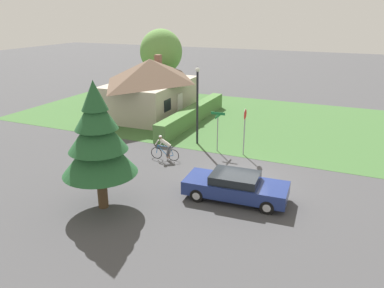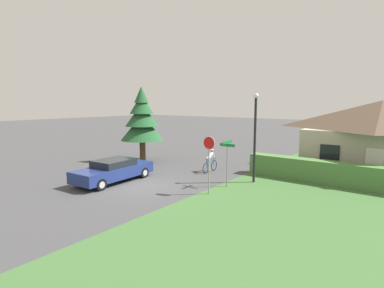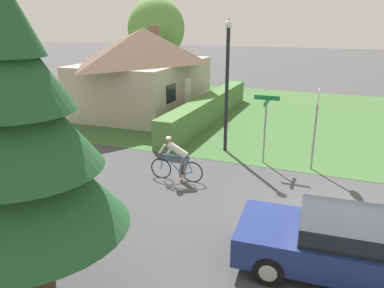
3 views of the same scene
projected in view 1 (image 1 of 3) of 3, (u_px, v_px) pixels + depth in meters
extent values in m
plane|color=#424244|center=(241.00, 182.00, 19.33)|extent=(140.00, 140.00, 0.00)
cube|color=#3D6633|center=(234.00, 119.00, 30.61)|extent=(16.00, 36.00, 0.01)
cube|color=#B2A893|center=(151.00, 98.00, 31.59)|extent=(8.46, 5.49, 2.81)
pyramid|color=brown|center=(150.00, 70.00, 30.81)|extent=(9.13, 5.93, 1.84)
cube|color=silver|center=(180.00, 105.00, 30.77)|extent=(0.90, 0.08, 2.00)
cube|color=black|center=(168.00, 105.00, 28.55)|extent=(1.10, 0.09, 0.90)
cube|color=brown|center=(158.00, 59.00, 32.99)|extent=(0.51, 0.51, 0.80)
cube|color=#4C7A3D|center=(193.00, 115.00, 29.42)|extent=(11.20, 0.90, 1.26)
cube|color=navy|center=(236.00, 188.00, 17.36)|extent=(2.14, 4.85, 0.64)
cube|color=black|center=(235.00, 178.00, 17.21)|extent=(1.76, 2.25, 0.39)
cylinder|color=black|center=(197.00, 195.00, 17.24)|extent=(0.27, 0.63, 0.62)
cylinder|color=#ADADB2|center=(197.00, 195.00, 17.24)|extent=(0.27, 0.37, 0.36)
cylinder|color=black|center=(208.00, 181.00, 18.72)|extent=(0.27, 0.63, 0.62)
cylinder|color=#ADADB2|center=(208.00, 181.00, 18.72)|extent=(0.27, 0.37, 0.36)
cylinder|color=black|center=(267.00, 207.00, 16.19)|extent=(0.27, 0.63, 0.62)
cylinder|color=#ADADB2|center=(267.00, 207.00, 16.19)|extent=(0.27, 0.37, 0.36)
cylinder|color=black|center=(273.00, 191.00, 17.66)|extent=(0.27, 0.63, 0.62)
cylinder|color=#ADADB2|center=(273.00, 191.00, 17.66)|extent=(0.27, 0.37, 0.36)
torus|color=black|center=(173.00, 155.00, 21.96)|extent=(0.09, 0.72, 0.71)
torus|color=black|center=(157.00, 153.00, 22.30)|extent=(0.09, 0.72, 0.71)
cylinder|color=#1E66B2|center=(169.00, 152.00, 21.98)|extent=(0.05, 0.19, 0.61)
cylinder|color=#1E66B2|center=(163.00, 151.00, 22.11)|extent=(0.08, 0.68, 0.65)
cylinder|color=#1E66B2|center=(164.00, 146.00, 21.98)|extent=(0.09, 0.80, 0.06)
cylinder|color=#1E66B2|center=(171.00, 156.00, 22.03)|extent=(0.06, 0.36, 0.15)
cylinder|color=#1E66B2|center=(172.00, 151.00, 21.91)|extent=(0.05, 0.23, 0.50)
cylinder|color=#1E66B2|center=(157.00, 149.00, 22.21)|extent=(0.04, 0.12, 0.51)
cylinder|color=black|center=(158.00, 145.00, 22.11)|extent=(0.44, 0.05, 0.02)
ellipsoid|color=black|center=(170.00, 147.00, 21.85)|extent=(0.09, 0.21, 0.05)
cylinder|color=slate|center=(170.00, 150.00, 21.91)|extent=(0.13, 0.26, 0.52)
cylinder|color=slate|center=(168.00, 151.00, 22.00)|extent=(0.13, 0.27, 0.67)
cylinder|color=#8C6647|center=(169.00, 156.00, 22.07)|extent=(0.08, 0.08, 0.30)
cylinder|color=#8C6647|center=(167.00, 157.00, 22.20)|extent=(0.17, 0.08, 0.21)
cylinder|color=silver|center=(165.00, 143.00, 21.88)|extent=(0.27, 0.72, 0.53)
cylinder|color=silver|center=(161.00, 143.00, 21.96)|extent=(0.09, 0.26, 0.36)
cylinder|color=silver|center=(157.00, 142.00, 22.07)|extent=(0.09, 0.26, 0.36)
sphere|color=#8C6647|center=(160.00, 137.00, 21.87)|extent=(0.19, 0.19, 0.19)
ellipsoid|color=white|center=(160.00, 136.00, 21.85)|extent=(0.22, 0.18, 0.12)
cylinder|color=gray|center=(244.00, 137.00, 22.59)|extent=(0.07, 0.07, 2.30)
cylinder|color=red|center=(245.00, 114.00, 22.12)|extent=(0.61, 0.05, 0.61)
cylinder|color=silver|center=(245.00, 114.00, 22.12)|extent=(0.65, 0.04, 0.64)
cylinder|color=black|center=(197.00, 109.00, 24.15)|extent=(0.14, 0.14, 4.75)
sphere|color=white|center=(198.00, 70.00, 23.31)|extent=(0.28, 0.28, 0.28)
cone|color=black|center=(198.00, 67.00, 23.27)|extent=(0.17, 0.17, 0.11)
cylinder|color=gray|center=(217.00, 134.00, 23.28)|extent=(0.06, 0.06, 2.21)
cube|color=#197238|center=(218.00, 116.00, 22.89)|extent=(0.90, 0.03, 0.16)
cube|color=#197238|center=(218.00, 113.00, 22.83)|extent=(0.03, 0.90, 0.16)
cylinder|color=#4C3823|center=(102.00, 190.00, 16.59)|extent=(0.45, 0.45, 1.66)
cone|color=#23562D|center=(99.00, 152.00, 15.99)|extent=(3.24, 3.24, 1.94)
cone|color=#23562D|center=(97.00, 131.00, 15.67)|extent=(2.53, 2.53, 1.71)
cone|color=#23562D|center=(95.00, 112.00, 15.39)|extent=(1.81, 1.81, 1.48)
cone|color=#23562D|center=(94.00, 95.00, 15.16)|extent=(1.10, 1.10, 1.24)
cylinder|color=#4C3823|center=(162.00, 83.00, 38.84)|extent=(0.39, 0.39, 2.66)
ellipsoid|color=#609347|center=(161.00, 52.00, 37.79)|extent=(4.26, 4.26, 4.47)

